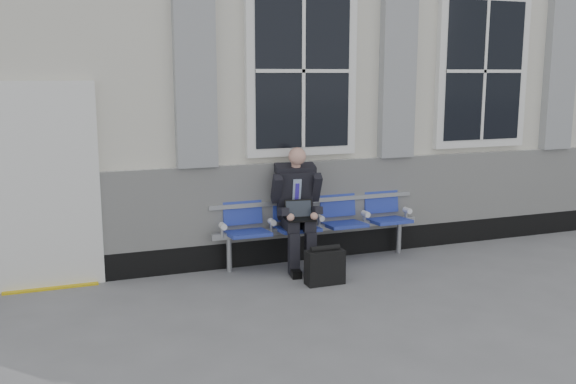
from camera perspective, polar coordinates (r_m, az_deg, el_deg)
name	(u,v)px	position (r m, az deg, el deg)	size (l,w,h in m)	color
ground	(527,275)	(7.72, 20.50, -6.92)	(70.00, 70.00, 0.00)	slate
station_building	(381,73)	(10.23, 8.23, 10.39)	(14.40, 4.40, 4.49)	beige
bench	(318,216)	(7.62, 2.66, -2.18)	(2.60, 0.47, 0.91)	#9EA0A3
businessman	(297,203)	(7.34, 0.80, -1.00)	(0.59, 0.79, 1.40)	black
briefcase	(325,266)	(6.89, 3.30, -6.61)	(0.42, 0.18, 0.43)	black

